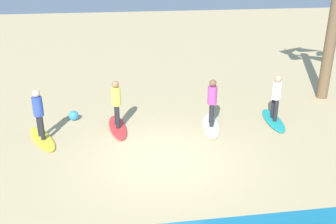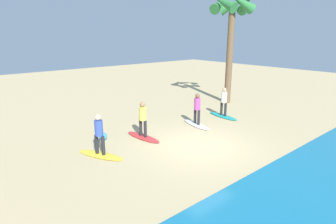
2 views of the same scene
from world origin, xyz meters
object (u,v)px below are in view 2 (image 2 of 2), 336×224
at_px(surfboard_white, 197,125).
at_px(surfer_white, 197,107).
at_px(surfboard_yellow, 101,155).
at_px(surfer_yellow, 99,131).
at_px(surfboard_teal, 223,116).
at_px(surfer_red, 143,117).
at_px(palm_tree, 232,16).
at_px(surfer_teal, 224,100).
at_px(surfboard_red, 143,137).
at_px(beach_ball, 103,136).

height_order(surfboard_white, surfer_white, surfer_white).
height_order(surfboard_yellow, surfer_yellow, surfer_yellow).
relative_size(surfboard_teal, surfboard_yellow, 1.00).
bearing_deg(surfboard_teal, surfboard_white, -81.10).
relative_size(surfer_red, palm_tree, 0.23).
bearing_deg(surfboard_teal, palm_tree, 130.62).
distance_m(surfer_teal, surfboard_red, 5.67).
bearing_deg(beach_ball, surfboard_yellow, 58.81).
distance_m(surfboard_white, surfer_white, 0.99).
bearing_deg(surfboard_teal, surfer_yellow, -81.74).
distance_m(surfboard_teal, surfboard_yellow, 8.05).
relative_size(surfboard_red, surfer_red, 1.28).
bearing_deg(surfer_red, beach_ball, -31.35).
bearing_deg(surfer_white, surfboard_white, -116.57).
distance_m(surfer_white, surfboard_yellow, 5.79).
xyz_separation_m(surfer_white, palm_tree, (-5.33, -2.18, 4.80)).
distance_m(surfer_teal, surfer_red, 5.59).
bearing_deg(surfer_white, surfer_red, -5.91).
bearing_deg(palm_tree, surfer_white, 22.29).
relative_size(surfboard_yellow, surfer_yellow, 1.28).
xyz_separation_m(surfer_teal, surfer_red, (5.58, -0.21, 0.00)).
xyz_separation_m(surfer_white, surfboard_yellow, (5.70, 0.20, -0.99)).
relative_size(surfer_white, surfboard_yellow, 0.78).
relative_size(surfboard_teal, surfer_white, 1.28).
distance_m(surfboard_red, palm_tree, 10.50).
bearing_deg(palm_tree, surfboard_white, 22.29).
bearing_deg(surfboard_yellow, surfboard_white, 67.93).
xyz_separation_m(palm_tree, beach_ball, (10.12, 0.90, -5.66)).
height_order(surfboard_white, surfboard_red, same).
bearing_deg(palm_tree, surfboard_yellow, 12.22).
xyz_separation_m(surfboard_red, palm_tree, (-8.56, -1.85, 5.79)).
bearing_deg(palm_tree, surfer_red, 12.18).
distance_m(surfer_teal, surfboard_white, 2.55).
relative_size(surfer_red, surfer_yellow, 1.00).
xyz_separation_m(surfboard_red, surfboard_yellow, (2.46, 0.54, 0.00)).
xyz_separation_m(surfboard_teal, palm_tree, (-2.98, -2.06, 5.79)).
bearing_deg(surfboard_yellow, surfboard_red, 78.24).
height_order(surfer_teal, beach_ball, surfer_teal).
xyz_separation_m(surfer_teal, surfboard_white, (2.34, 0.12, -0.99)).
relative_size(surfer_white, surfboard_red, 0.78).
bearing_deg(surfer_red, surfboard_teal, 177.80).
relative_size(surfer_yellow, beach_ball, 4.60).
bearing_deg(beach_ball, surfboard_white, 165.00).
height_order(surfboard_teal, palm_tree, palm_tree).
xyz_separation_m(surfboard_teal, surfer_teal, (0.00, 0.00, 0.99)).
bearing_deg(surfboard_white, surfboard_yellow, -78.36).
bearing_deg(palm_tree, surfboard_teal, 34.67).
relative_size(surfer_teal, surfboard_white, 0.78).
xyz_separation_m(surfer_white, beach_ball, (4.80, -1.28, -0.86)).
bearing_deg(surfer_teal, surfboard_yellow, 2.31).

